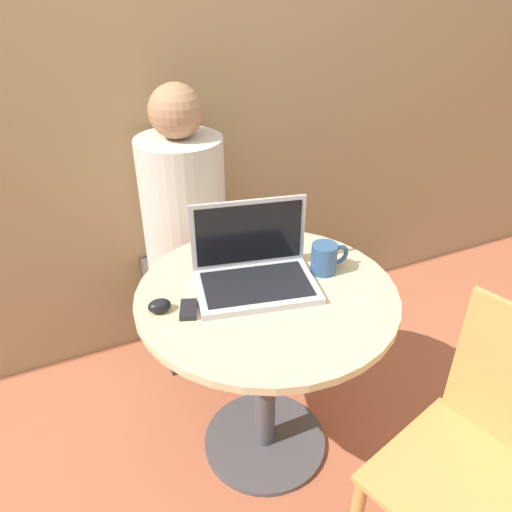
{
  "coord_description": "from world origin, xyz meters",
  "views": [
    {
      "loc": [
        -0.55,
        -1.12,
        1.58
      ],
      "look_at": [
        -0.01,
        0.05,
        0.8
      ],
      "focal_mm": 35.0,
      "sensor_mm": 36.0,
      "label": 1
    }
  ],
  "objects": [
    {
      "name": "cell_phone",
      "position": [
        -0.25,
        -0.0,
        0.71
      ],
      "size": [
        0.07,
        0.1,
        0.02
      ],
      "color": "black",
      "rests_on": "round_table"
    },
    {
      "name": "round_table",
      "position": [
        0.0,
        0.0,
        0.52
      ],
      "size": [
        0.8,
        0.8,
        0.7
      ],
      "color": "#4C4C51",
      "rests_on": "ground_plane"
    },
    {
      "name": "computer_mouse",
      "position": [
        -0.32,
        0.04,
        0.72
      ],
      "size": [
        0.07,
        0.05,
        0.04
      ],
      "color": "black",
      "rests_on": "round_table"
    },
    {
      "name": "laptop",
      "position": [
        -0.02,
        0.06,
        0.75
      ],
      "size": [
        0.41,
        0.31,
        0.25
      ],
      "color": "#B7B7BC",
      "rests_on": "round_table"
    },
    {
      "name": "back_wall",
      "position": [
        0.0,
        0.8,
        1.3
      ],
      "size": [
        7.0,
        0.05,
        2.6
      ],
      "color": "tan",
      "rests_on": "ground_plane"
    },
    {
      "name": "person_seated",
      "position": [
        -0.08,
        0.66,
        0.51
      ],
      "size": [
        0.34,
        0.52,
        1.21
      ],
      "color": "#4C4742",
      "rests_on": "ground_plane"
    },
    {
      "name": "chair_empty",
      "position": [
        0.3,
        -0.63,
        0.46
      ],
      "size": [
        0.49,
        0.49,
        0.87
      ],
      "color": "tan",
      "rests_on": "ground_plane"
    },
    {
      "name": "coffee_cup",
      "position": [
        0.22,
        0.02,
        0.75
      ],
      "size": [
        0.13,
        0.08,
        0.1
      ],
      "color": "#335684",
      "rests_on": "round_table"
    },
    {
      "name": "ground_plane",
      "position": [
        0.0,
        0.0,
        0.0
      ],
      "size": [
        12.0,
        12.0,
        0.0
      ],
      "primitive_type": "plane",
      "color": "#B26042"
    }
  ]
}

